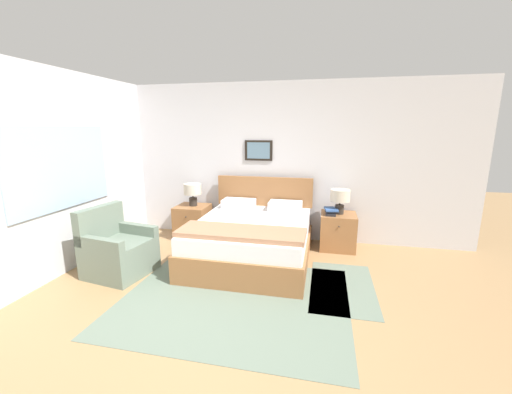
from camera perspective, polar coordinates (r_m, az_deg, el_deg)
The scene contains 14 objects.
ground_plane at distance 3.23m, azimuth -9.88°, elevation -22.98°, with size 16.00×16.00×0.00m, color #99754C.
wall_back at distance 5.33m, azimuth 0.87°, elevation 6.35°, with size 6.82×0.09×2.60m.
wall_left at distance 5.04m, azimuth -28.65°, elevation 4.51°, with size 0.08×5.14×2.60m.
area_rug_main at distance 3.67m, azimuth -3.93°, elevation -18.03°, with size 2.48×1.98×0.01m.
area_rug_bedside at distance 4.05m, azimuth 15.41°, elevation -15.42°, with size 0.75×1.30×0.01m.
bed at distance 4.55m, azimuth -0.67°, elevation -7.51°, with size 1.61×1.92×1.07m.
armchair at distance 4.50m, azimuth -23.87°, elevation -8.99°, with size 0.81×0.81×0.88m.
nightstand_near_window at distance 5.56m, azimuth -11.41°, elevation -4.39°, with size 0.54×0.54×0.56m.
nightstand_by_door at distance 5.12m, azimuth 14.65°, elevation -6.03°, with size 0.54×0.54×0.56m.
table_lamp_near_window at distance 5.44m, azimuth -11.44°, elevation 1.12°, with size 0.30×0.30×0.38m.
table_lamp_by_door at distance 4.99m, azimuth 15.04°, elevation -0.06°, with size 0.30×0.30×0.38m.
book_thick_bottom at distance 4.98m, azimuth 13.46°, elevation -2.91°, with size 0.17×0.28×0.03m.
book_hardcover_middle at distance 4.97m, azimuth 13.48°, elevation -2.52°, with size 0.19×0.22×0.04m.
book_novel_upper at distance 4.96m, azimuth 13.50°, elevation -2.17°, with size 0.22×0.28×0.03m.
Camera 1 is at (1.05, -2.42, 1.86)m, focal length 22.00 mm.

